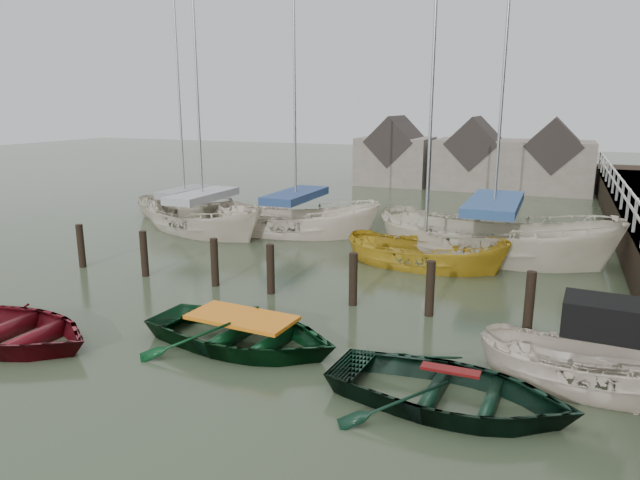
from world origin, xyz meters
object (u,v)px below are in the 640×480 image
at_px(sailboat_d, 491,255).
at_px(rowboat_dkgreen, 448,406).
at_px(rowboat_green, 243,346).
at_px(sailboat_a, 204,231).
at_px(sailboat_b, 296,232).
at_px(sailboat_c, 424,266).
at_px(rowboat_red, 9,343).
at_px(sailboat_e, 186,218).
at_px(motorboat, 594,385).

bearing_deg(sailboat_d, rowboat_dkgreen, -169.58).
bearing_deg(rowboat_green, sailboat_a, 41.56).
bearing_deg(sailboat_b, rowboat_green, -171.40).
bearing_deg(sailboat_c, rowboat_green, 168.29).
xyz_separation_m(rowboat_dkgreen, sailboat_a, (-11.75, 10.04, 0.06)).
distance_m(rowboat_red, sailboat_e, 13.82).
distance_m(rowboat_dkgreen, sailboat_e, 18.48).
distance_m(rowboat_green, rowboat_dkgreen, 4.64).
height_order(sailboat_c, sailboat_e, sailboat_e).
distance_m(rowboat_red, sailboat_c, 11.89).
bearing_deg(sailboat_d, sailboat_a, 100.42).
distance_m(motorboat, sailboat_b, 14.27).
bearing_deg(sailboat_e, sailboat_c, -100.72).
xyz_separation_m(motorboat, sailboat_c, (-4.68, 6.94, -0.08)).
bearing_deg(rowboat_red, rowboat_dkgreen, -83.03).
bearing_deg(motorboat, sailboat_c, 37.48).
bearing_deg(rowboat_dkgreen, sailboat_e, 53.01).
height_order(sailboat_b, sailboat_c, sailboat_b).
height_order(sailboat_a, sailboat_e, sailboat_a).
bearing_deg(sailboat_b, rowboat_dkgreen, -154.46).
distance_m(sailboat_a, sailboat_e, 3.02).
bearing_deg(motorboat, rowboat_red, 106.05).
xyz_separation_m(rowboat_red, sailboat_d, (8.91, 11.56, 0.06)).
xyz_separation_m(sailboat_a, sailboat_e, (-2.30, 1.97, 0.01)).
distance_m(rowboat_red, rowboat_dkgreen, 9.45).
height_order(sailboat_a, sailboat_d, sailboat_d).
distance_m(rowboat_red, sailboat_d, 14.60).
xyz_separation_m(rowboat_red, sailboat_e, (-4.65, 13.02, 0.07)).
distance_m(sailboat_b, sailboat_d, 7.72).
height_order(rowboat_green, sailboat_b, sailboat_b).
xyz_separation_m(sailboat_c, sailboat_e, (-11.72, 3.46, 0.05)).
relative_size(motorboat, sailboat_b, 0.33).
relative_size(rowboat_dkgreen, sailboat_d, 0.34).
xyz_separation_m(rowboat_dkgreen, sailboat_d, (-0.48, 10.55, 0.06)).
height_order(rowboat_dkgreen, motorboat, motorboat).
distance_m(sailboat_b, sailboat_e, 5.93).
relative_size(motorboat, sailboat_c, 0.43).
xyz_separation_m(motorboat, sailboat_b, (-10.52, 9.64, -0.04)).
bearing_deg(rowboat_dkgreen, sailboat_b, 39.50).
height_order(sailboat_a, sailboat_c, sailboat_a).
bearing_deg(sailboat_a, motorboat, -102.88).
height_order(motorboat, sailboat_e, sailboat_e).
bearing_deg(sailboat_e, rowboat_red, -154.62).
distance_m(rowboat_green, sailboat_e, 14.67).
bearing_deg(sailboat_a, sailboat_e, 67.43).
bearing_deg(sailboat_d, rowboat_red, 150.19).
bearing_deg(motorboat, sailboat_b, 50.98).
height_order(sailboat_c, sailboat_d, sailboat_d).
relative_size(rowboat_red, sailboat_b, 0.35).
bearing_deg(rowboat_green, sailboat_b, 22.69).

